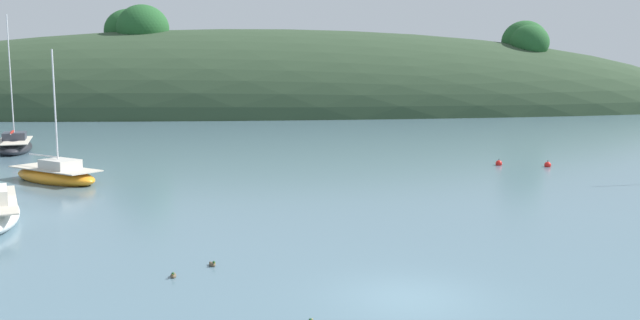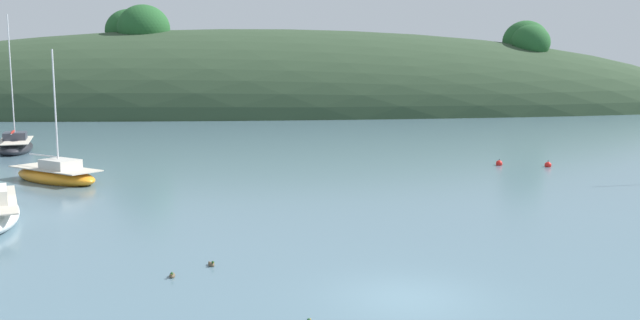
% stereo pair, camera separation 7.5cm
% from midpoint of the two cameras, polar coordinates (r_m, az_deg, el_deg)
% --- Properties ---
extents(ground_plane, '(400.00, 400.00, 0.00)m').
position_cam_midpoint_polar(ground_plane, '(18.42, 7.77, -12.06)').
color(ground_plane, slate).
extents(far_shoreline_hill, '(150.00, 36.00, 29.38)m').
position_cam_midpoint_polar(far_shoreline_hill, '(103.15, -4.55, 4.28)').
color(far_shoreline_hill, '#2D422B').
rests_on(far_shoreline_hill, ground).
extents(sailboat_teal_outer, '(4.26, 7.91, 11.07)m').
position_cam_midpoint_polar(sailboat_teal_outer, '(56.91, -25.49, 1.15)').
color(sailboat_teal_outer, '#232328').
rests_on(sailboat_teal_outer, ground).
extents(sailboat_white_near, '(6.44, 5.96, 7.78)m').
position_cam_midpoint_polar(sailboat_white_near, '(40.03, -22.43, -1.23)').
color(sailboat_white_near, orange).
rests_on(sailboat_white_near, ground).
extents(mooring_buoy_channel, '(0.44, 0.44, 0.54)m').
position_cam_midpoint_polar(mooring_buoy_channel, '(45.54, 19.49, -0.42)').
color(mooring_buoy_channel, red).
rests_on(mooring_buoy_channel, ground).
extents(mooring_buoy_outer, '(0.44, 0.44, 0.54)m').
position_cam_midpoint_polar(mooring_buoy_outer, '(45.32, 15.52, -0.30)').
color(mooring_buoy_outer, red).
rests_on(mooring_buoy_outer, ground).
extents(duck_lead, '(0.30, 0.41, 0.24)m').
position_cam_midpoint_polar(duck_lead, '(21.42, -9.62, -9.10)').
color(duck_lead, brown).
rests_on(duck_lead, ground).
extents(duck_trailing, '(0.19, 0.42, 0.24)m').
position_cam_midpoint_polar(duck_trailing, '(20.52, -12.98, -9.95)').
color(duck_trailing, brown).
rests_on(duck_trailing, ground).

